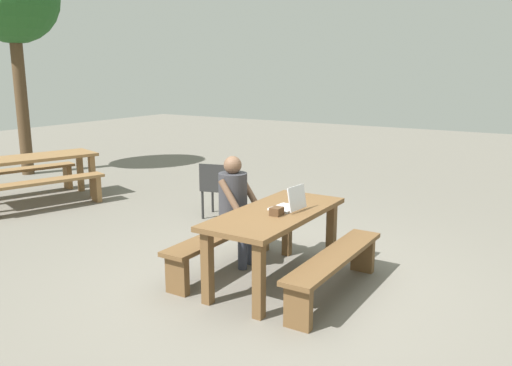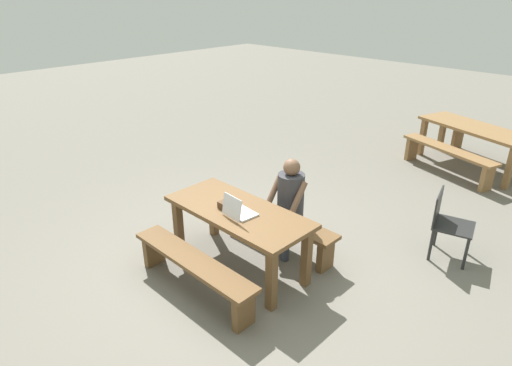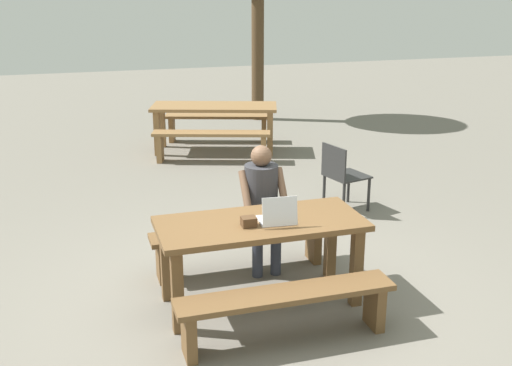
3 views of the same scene
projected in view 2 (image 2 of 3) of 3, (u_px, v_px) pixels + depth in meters
name	position (u px, v px, depth m)	size (l,w,h in m)	color
ground_plane	(239.00, 266.00, 5.12)	(30.00, 30.00, 0.00)	slate
picnic_table_front	(238.00, 219.00, 4.86)	(1.73, 0.76, 0.75)	brown
bench_near	(193.00, 267.00, 4.56)	(1.70, 0.30, 0.43)	brown
bench_far	(277.00, 222.00, 5.41)	(1.70, 0.30, 0.43)	brown
laptop	(238.00, 211.00, 4.64)	(0.31, 0.31, 0.26)	silver
small_pouch	(224.00, 205.00, 4.81)	(0.12, 0.10, 0.08)	#4C331E
person_seated	(289.00, 200.00, 5.09)	(0.42, 0.41, 1.22)	#333847
plastic_chair	(447.00, 223.00, 5.15)	(0.54, 0.54, 0.82)	#262626
picnic_table_mid	(475.00, 133.00, 7.62)	(2.11, 1.30, 0.76)	olive
bench_mid_south	(448.00, 155.00, 7.47)	(1.79, 0.83, 0.47)	olive
bench_mid_north	(495.00, 143.00, 8.01)	(1.79, 0.83, 0.47)	olive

